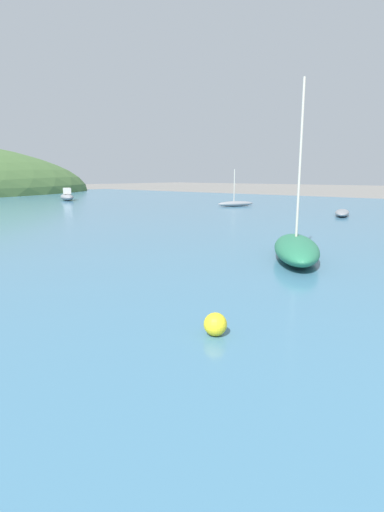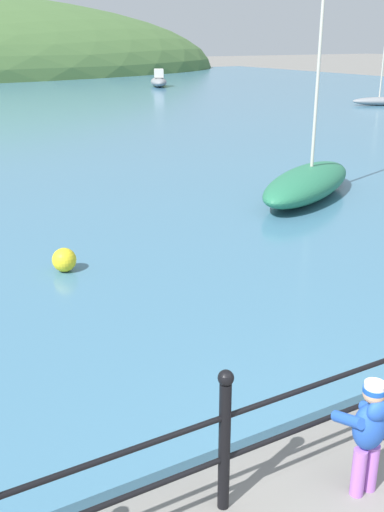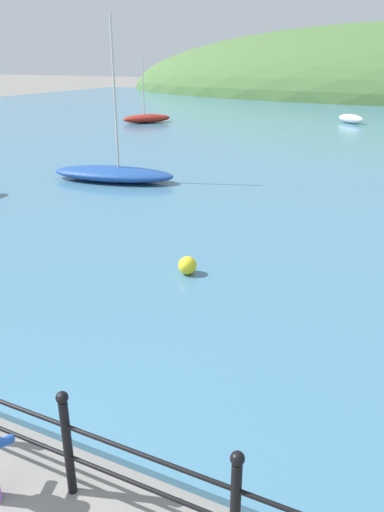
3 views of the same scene
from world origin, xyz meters
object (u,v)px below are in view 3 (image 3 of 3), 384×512
(boat_green_fishing, at_px, (113,173))
(boat_twin_mast, at_px, (351,119))
(mooring_buoy, at_px, (187,265))
(boat_red_dinghy, at_px, (147,118))

(boat_green_fishing, bearing_deg, boat_twin_mast, 77.13)
(mooring_buoy, bearing_deg, boat_twin_mast, 92.62)
(mooring_buoy, bearing_deg, boat_green_fishing, 134.04)
(boat_red_dinghy, bearing_deg, boat_twin_mast, 24.70)
(boat_red_dinghy, height_order, boat_green_fishing, boat_green_fishing)
(boat_twin_mast, distance_m, boat_green_fishing, 20.78)
(boat_red_dinghy, distance_m, boat_twin_mast, 13.23)
(boat_twin_mast, distance_m, mooring_buoy, 26.32)
(boat_red_dinghy, relative_size, mooring_buoy, 11.23)
(mooring_buoy, bearing_deg, boat_red_dinghy, 122.51)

